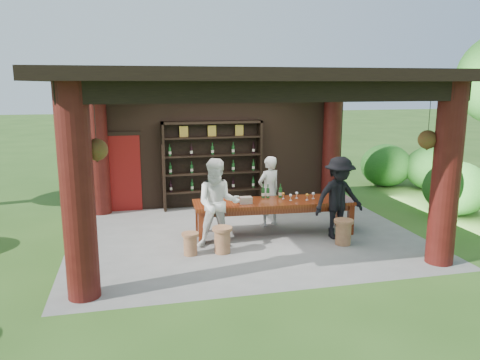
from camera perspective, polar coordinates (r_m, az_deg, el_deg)
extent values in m
plane|color=#2D5119|center=(10.37, 0.51, -6.67)|extent=(90.00, 90.00, 0.00)
cube|color=slate|center=(10.39, 0.51, -6.93)|extent=(7.40, 5.90, 0.10)
cube|color=black|center=(12.64, -2.43, 4.32)|extent=(7.00, 0.18, 3.30)
cube|color=maroon|center=(12.43, -14.18, 0.81)|extent=(0.95, 0.06, 2.00)
cylinder|color=#380C0A|center=(7.39, -19.20, -1.61)|extent=(0.50, 0.50, 3.30)
cylinder|color=#380C0A|center=(9.16, 23.85, 0.52)|extent=(0.50, 0.50, 3.30)
cylinder|color=#380C0A|center=(12.25, -16.91, 3.60)|extent=(0.50, 0.50, 3.30)
cylinder|color=#380C0A|center=(13.39, 11.13, 4.53)|extent=(0.50, 0.50, 3.30)
cube|color=black|center=(7.54, 4.94, 10.76)|extent=(6.70, 0.35, 0.35)
cube|color=black|center=(9.60, -18.37, 10.41)|extent=(0.30, 5.20, 0.30)
cube|color=black|center=(11.02, 16.94, 10.58)|extent=(0.30, 5.20, 0.30)
cube|color=black|center=(9.85, 0.54, 12.46)|extent=(7.50, 6.00, 0.20)
cylinder|color=black|center=(7.41, -17.24, 6.20)|extent=(0.01, 0.01, 0.75)
cone|color=black|center=(7.46, -17.03, 2.73)|extent=(0.32, 0.32, 0.18)
sphere|color=#1E5919|center=(7.45, -17.08, 3.56)|extent=(0.34, 0.34, 0.34)
cylinder|color=black|center=(9.03, 22.06, 6.77)|extent=(0.01, 0.01, 0.75)
cone|color=black|center=(9.07, 21.84, 3.91)|extent=(0.32, 0.32, 0.18)
sphere|color=#1E5919|center=(9.06, 21.90, 4.59)|extent=(0.34, 0.34, 0.34)
cube|color=#5A1F0C|center=(10.28, 4.18, -2.74)|extent=(3.57, 1.10, 0.08)
cube|color=#5A1F0C|center=(10.31, 4.17, -3.28)|extent=(3.36, 0.94, 0.12)
cube|color=#5A1F0C|center=(9.78, -4.76, -5.79)|extent=(0.13, 0.13, 0.67)
cube|color=#5A1F0C|center=(10.58, 13.32, -4.73)|extent=(0.13, 0.13, 0.67)
cube|color=#5A1F0C|center=(10.46, -5.12, -4.64)|extent=(0.13, 0.13, 0.67)
cube|color=#5A1F0C|center=(11.21, 11.91, -3.74)|extent=(0.13, 0.13, 0.67)
cylinder|color=brown|center=(9.25, -2.17, -7.50)|extent=(0.31, 0.31, 0.46)
cylinder|color=brown|center=(9.16, -2.18, -5.96)|extent=(0.40, 0.40, 0.06)
cylinder|color=brown|center=(9.94, 12.47, -6.38)|extent=(0.32, 0.32, 0.46)
cylinder|color=brown|center=(9.86, 12.54, -4.92)|extent=(0.40, 0.40, 0.06)
cylinder|color=brown|center=(9.19, -6.07, -7.90)|extent=(0.27, 0.27, 0.39)
cylinder|color=brown|center=(9.12, -6.10, -6.59)|extent=(0.34, 0.34, 0.05)
imported|color=silver|center=(10.82, 3.54, -1.39)|extent=(0.70, 0.59, 1.64)
imported|color=white|center=(9.37, -2.71, -2.89)|extent=(0.99, 0.83, 1.82)
imported|color=black|center=(10.16, 11.96, -2.14)|extent=(1.22, 0.81, 1.77)
cube|color=#BF6672|center=(10.01, 0.71, -2.47)|extent=(0.27, 0.19, 0.14)
ellipsoid|color=#194C14|center=(12.99, 24.78, -1.35)|extent=(1.60, 1.60, 1.36)
ellipsoid|color=#194C14|center=(15.81, 17.33, 1.36)|extent=(1.60, 1.60, 1.36)
ellipsoid|color=#194C14|center=(15.78, 22.26, 1.00)|extent=(1.60, 1.60, 1.36)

